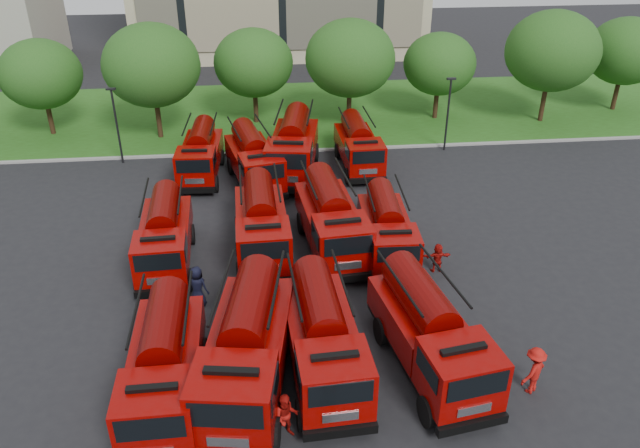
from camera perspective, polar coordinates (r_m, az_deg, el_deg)
The scene contains 29 objects.
ground at distance 27.93m, azimuth -3.05°, elevation -7.69°, with size 140.00×140.00×0.00m, color black.
lawn at distance 51.15m, azimuth -4.72°, elevation 10.06°, with size 70.00×16.00×0.12m, color #254D14.
curb at distance 43.57m, azimuth -4.39°, elevation 6.60°, with size 70.00×0.30×0.14m, color gray.
tree_1 at distance 49.35m, azimuth -24.19°, elevation 12.40°, with size 5.71×5.71×6.98m.
tree_2 at distance 45.86m, azimuth -15.15°, elevation 13.84°, with size 6.72×6.72×8.22m.
tree_3 at distance 47.89m, azimuth -6.10°, elevation 14.45°, with size 5.88×5.88×7.19m.
tree_4 at distance 46.80m, azimuth 2.77°, elevation 14.90°, with size 6.55×6.55×8.01m.
tree_5 at distance 49.46m, azimuth 10.88°, elevation 14.17°, with size 5.46×5.46×6.68m.
tree_6 at distance 50.69m, azimuth 20.48°, elevation 14.60°, with size 6.89×6.89×8.42m.
tree_7 at distance 55.86m, azimuth 26.18°, elevation 14.00°, with size 6.05×6.05×7.39m.
lamp_post_0 at distance 42.89m, azimuth -18.13°, elevation 8.90°, with size 0.60×0.25×5.11m.
lamp_post_1 at distance 43.82m, azimuth 11.64°, elevation 10.17°, with size 0.60×0.25×5.11m.
fire_truck_0 at distance 23.26m, azimuth -14.04°, elevation -12.37°, with size 2.72×7.21×3.26m.
fire_truck_1 at distance 23.15m, azimuth -6.71°, elevation -11.20°, with size 3.94×8.28×3.62m.
fire_truck_2 at distance 23.69m, azimuth 0.28°, elevation -10.35°, with size 2.99×7.40×3.31m.
fire_truck_3 at distance 24.23m, azimuth 10.02°, elevation -9.75°, with size 3.74×7.71×3.36m.
fire_truck_4 at distance 31.09m, azimuth -14.02°, elevation -0.99°, with size 2.75×6.95×3.12m.
fire_truck_5 at distance 31.06m, azimuth -5.36°, elevation 0.01°, with size 2.85×7.35×3.31m.
fire_truck_6 at distance 31.24m, azimuth 1.04°, elevation 0.44°, with size 3.28×7.71×3.42m.
fire_truck_7 at distance 30.98m, azimuth 6.16°, elevation -0.47°, with size 2.63×6.64×2.98m.
fire_truck_8 at distance 40.12m, azimuth -10.87°, elevation 6.37°, with size 2.73×6.80×3.05m.
fire_truck_9 at distance 38.57m, azimuth -6.08°, elevation 5.94°, with size 3.81×7.42×3.22m.
fire_truck_10 at distance 39.73m, azimuth -2.48°, elevation 7.09°, with size 3.95×8.25×3.60m.
fire_truck_11 at distance 40.72m, azimuth 3.54°, elevation 7.18°, with size 2.60×6.70×3.02m.
firefighter_1 at distance 22.58m, azimuth -3.02°, elevation -18.73°, with size 0.88×0.48×1.81m, color #A5100C.
firefighter_2 at distance 24.60m, azimuth 13.84°, elevation -14.80°, with size 1.05×0.60×1.79m, color #A5100C.
firefighter_3 at distance 25.27m, azimuth 18.59°, elevation -14.23°, with size 1.27×0.65×1.96m, color #A5100C.
firefighter_4 at distance 28.60m, azimuth -10.95°, elevation -7.27°, with size 0.97×0.63×1.98m, color black.
firefighter_5 at distance 30.87m, azimuth 10.56°, elevation -4.22°, with size 1.38×0.59×1.49m, color #A5100C.
Camera 1 is at (-0.82, -22.34, 16.75)m, focal length 35.00 mm.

